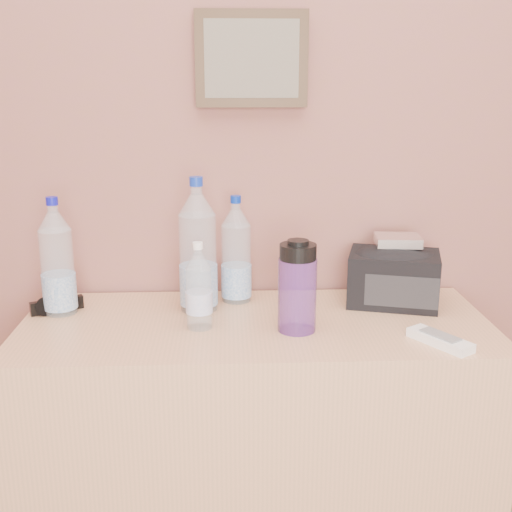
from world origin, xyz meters
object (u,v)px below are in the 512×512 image
Objects in this scene: pet_large_b at (198,252)px; pet_large_c at (236,255)px; dresser at (256,451)px; pet_large_a at (57,263)px; ac_remote at (440,340)px; sunglasses at (57,305)px; foil_packet at (398,240)px; pet_small at (199,291)px; toiletry_bag at (394,275)px; nalgene_bottle at (297,287)px.

pet_large_b reaches higher than pet_large_c.
pet_large_c reaches higher than dresser.
ac_remote is at bearing -15.20° from pet_large_a.
dresser is 8.68× the size of sunglasses.
foil_packet is (0.92, 0.05, 0.16)m from sunglasses.
pet_large_c is 2.15× the size of sunglasses.
pet_large_b is at bearing 92.86° from pet_small.
pet_large_a is at bearing -56.87° from sunglasses.
toiletry_bag is at bearing -121.01° from foil_packet.
dresser is at bearing -37.57° from sunglasses.
pet_large_a is 1.93× the size of ac_remote.
toiletry_bag is at bearing 18.09° from dresser.
pet_large_b is 0.65m from ac_remote.
pet_small is 0.24m from nalgene_bottle.
pet_large_a is at bearing -170.46° from pet_large_c.
toiletry_bag is at bearing 154.75° from ac_remote.
toiletry_bag is 0.10m from foil_packet.
toiletry_bag is (-0.04, 0.29, 0.07)m from ac_remote.
nalgene_bottle is 0.96× the size of toiletry_bag.
toiletry_bag is at bearing 16.65° from pet_small.
dresser is 4.04× the size of pet_large_c.
pet_large_b reaches higher than pet_large_a.
pet_large_a reaches higher than nalgene_bottle.
pet_large_c is at bearing 33.76° from pet_large_b.
ac_remote is 1.35× the size of foil_packet.
foil_packet is at bearing 34.44° from nalgene_bottle.
pet_large_a is at bearing 161.85° from pet_small.
pet_large_b reaches higher than ac_remote.
pet_small reaches higher than toiletry_bag.
pet_large_a is 1.36× the size of nalgene_bottle.
dresser is 0.73m from pet_large_a.
sunglasses is 0.58× the size of toiletry_bag.
sunglasses is at bearing -171.52° from pet_large_c.
nalgene_bottle is at bearing -140.87° from ac_remote.
pet_large_b is at bearing 145.75° from dresser.
dresser is at bearing -74.67° from pet_large_c.
pet_large_a is 2.60× the size of foil_packet.
pet_small is 0.59m from ac_remote.
pet_small is (0.37, -0.12, -0.04)m from pet_large_a.
pet_small is 0.96× the size of nalgene_bottle.
sunglasses is 0.91m from toiletry_bag.
pet_large_c is 0.50m from sunglasses.
pet_large_a is at bearing 170.02° from dresser.
pet_large_b reaches higher than toiletry_bag.
ac_remote is at bearing -84.49° from foil_packet.
pet_large_a is at bearing -178.36° from pet_large_b.
pet_large_b is 0.13m from pet_large_c.
pet_small reaches higher than sunglasses.
pet_large_b is (-0.15, 0.10, 0.53)m from dresser.
pet_small is at bearing -147.95° from toiletry_bag.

